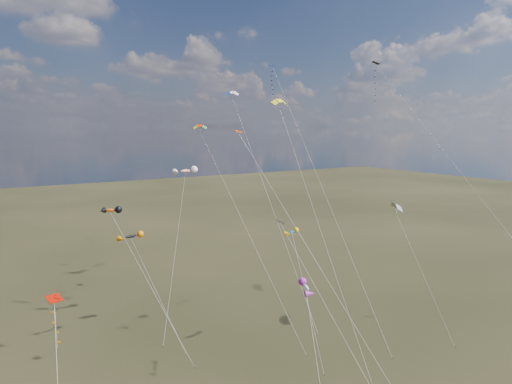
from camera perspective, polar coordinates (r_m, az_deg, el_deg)
diamond_black_high at (r=62.55m, az=16.51°, el=10.87°), size 11.25×27.97×35.66m
diamond_navy_tall at (r=72.82m, az=3.01°, el=11.70°), size 1.55×27.96×37.04m
diamond_black_mid at (r=43.18m, az=6.97°, el=-10.73°), size 3.47×15.88×18.17m
diamond_red_low at (r=37.52m, az=-23.72°, el=-15.78°), size 2.20×10.12×15.01m
diamond_orange_center at (r=47.58m, az=4.46°, el=-3.51°), size 9.55×17.32×26.85m
parafoil_yellow at (r=61.40m, az=3.05°, el=11.15°), size 2.28×19.66×31.22m
parafoil_blue_white at (r=81.44m, az=-2.92°, el=12.17°), size 3.82×28.74×33.77m
parafoil_striped at (r=64.56m, az=17.24°, el=-1.50°), size 2.92×11.11×17.57m
parafoil_tricolor at (r=64.66m, az=-6.87°, el=7.95°), size 5.97×19.43×27.82m
novelty_black_orange at (r=61.28m, az=-15.35°, el=-5.40°), size 5.22×10.04×13.64m
novelty_orange_black at (r=56.79m, az=-17.71°, el=-2.28°), size 7.57×10.69×17.89m
novelty_white_purple at (r=39.12m, az=6.30°, el=-11.88°), size 4.08×9.67×14.29m
novelty_redwhite_stripe at (r=66.28m, az=-8.82°, el=2.56°), size 9.06×10.02×21.54m
novelty_blue_yellow at (r=57.87m, az=4.57°, el=-5.10°), size 3.53×10.25×14.46m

